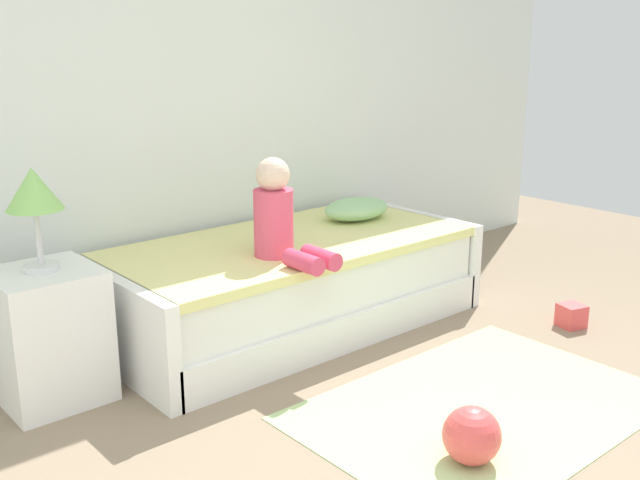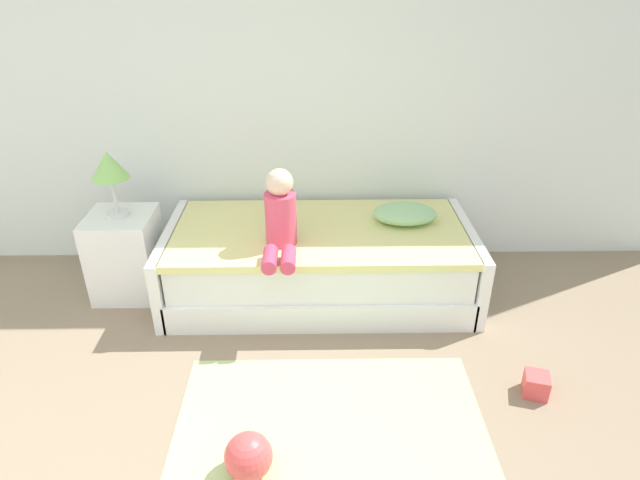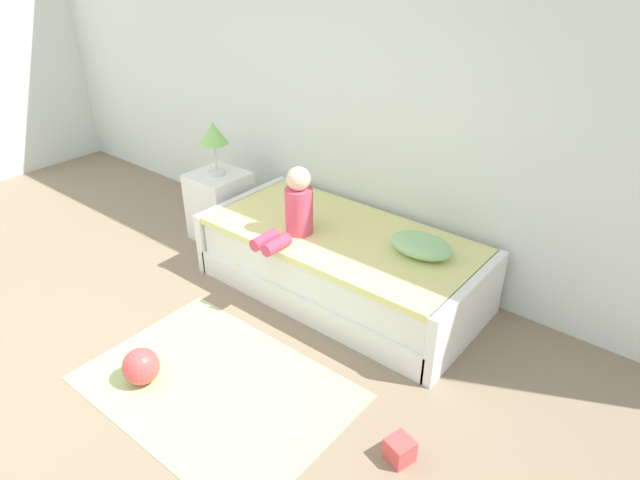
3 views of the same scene
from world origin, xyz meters
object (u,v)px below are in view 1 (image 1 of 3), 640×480
at_px(toy_ball, 472,435).
at_px(toy_block, 571,316).
at_px(bed, 291,283).
at_px(pillow, 356,209).
at_px(child_figure, 279,218).
at_px(nightstand, 49,335).
at_px(table_lamp, 34,194).

bearing_deg(toy_ball, toy_block, 17.94).
distance_m(bed, pillow, 0.68).
bearing_deg(pillow, toy_block, -63.05).
bearing_deg(toy_block, child_figure, 150.13).
bearing_deg(nightstand, bed, -1.00).
bearing_deg(bed, toy_block, -41.66).
height_order(bed, table_lamp, table_lamp).
bearing_deg(child_figure, nightstand, 167.13).
relative_size(toy_ball, toy_block, 1.75).
distance_m(bed, child_figure, 0.57).
bearing_deg(toy_ball, pillow, 60.11).
xyz_separation_m(child_figure, pillow, (0.84, 0.33, -0.14)).
xyz_separation_m(table_lamp, pillow, (1.94, 0.08, -0.37)).
xyz_separation_m(nightstand, toy_block, (2.53, -1.07, -0.24)).
bearing_deg(nightstand, toy_block, -22.95).
relative_size(child_figure, pillow, 1.16).
relative_size(child_figure, toy_ball, 2.25).
distance_m(nightstand, toy_block, 2.75).
relative_size(table_lamp, toy_block, 3.48).
bearing_deg(table_lamp, pillow, 2.26).
height_order(nightstand, child_figure, child_figure).
xyz_separation_m(table_lamp, child_figure, (1.10, -0.25, -0.23)).
bearing_deg(pillow, table_lamp, -177.74).
bearing_deg(child_figure, pillow, 21.34).
height_order(pillow, toy_block, pillow).
distance_m(bed, table_lamp, 1.52).
xyz_separation_m(nightstand, table_lamp, (0.00, 0.00, 0.64)).
bearing_deg(toy_block, nightstand, 157.05).
xyz_separation_m(bed, child_figure, (-0.25, -0.23, 0.46)).
height_order(table_lamp, child_figure, table_lamp).
height_order(nightstand, toy_block, nightstand).
distance_m(table_lamp, toy_block, 2.88).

